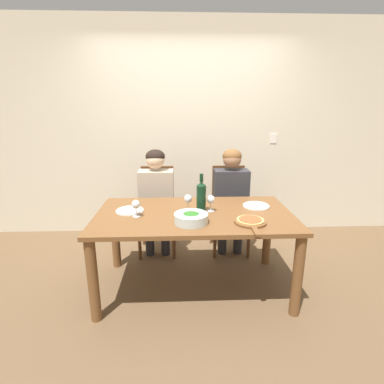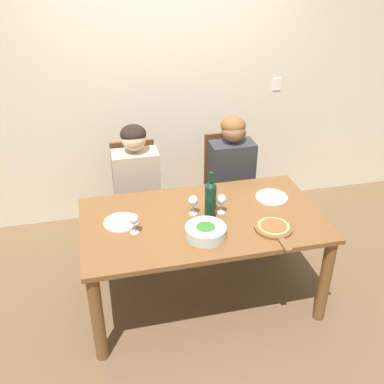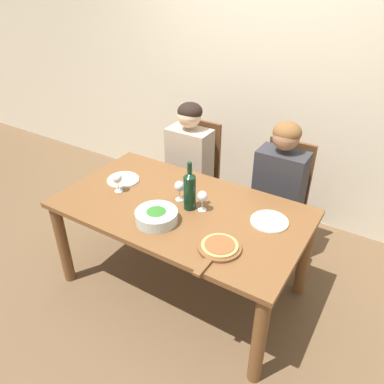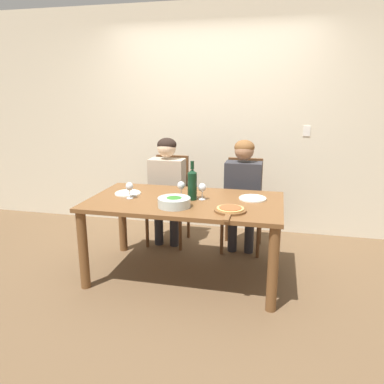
{
  "view_description": "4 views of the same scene",
  "coord_description": "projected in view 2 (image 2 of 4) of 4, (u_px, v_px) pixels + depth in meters",
  "views": [
    {
      "loc": [
        -0.12,
        -2.49,
        1.65
      ],
      "look_at": [
        -0.01,
        0.14,
        0.9
      ],
      "focal_mm": 28.0,
      "sensor_mm": 36.0,
      "label": 1
    },
    {
      "loc": [
        -0.69,
        -2.62,
        2.5
      ],
      "look_at": [
        -0.05,
        0.1,
        0.91
      ],
      "focal_mm": 42.0,
      "sensor_mm": 36.0,
      "label": 2
    },
    {
      "loc": [
        1.2,
        -1.78,
        2.19
      ],
      "look_at": [
        0.05,
        0.08,
        0.84
      ],
      "focal_mm": 35.0,
      "sensor_mm": 36.0,
      "label": 3
    },
    {
      "loc": [
        0.79,
        -3.13,
        1.67
      ],
      "look_at": [
        0.05,
        0.07,
        0.8
      ],
      "focal_mm": 35.0,
      "sensor_mm": 36.0,
      "label": 4
    }
  ],
  "objects": [
    {
      "name": "ground_plane",
      "position": [
        201.0,
        296.0,
        3.59
      ],
      "size": [
        40.0,
        40.0,
        0.0
      ],
      "primitive_type": "plane",
      "color": "brown"
    },
    {
      "name": "dinner_plate_left",
      "position": [
        121.0,
        222.0,
        3.16
      ],
      "size": [
        0.25,
        0.25,
        0.02
      ],
      "color": "silver",
      "rests_on": "dining_table"
    },
    {
      "name": "chair_left",
      "position": [
        137.0,
        195.0,
        3.97
      ],
      "size": [
        0.42,
        0.42,
        0.98
      ],
      "color": "brown",
      "rests_on": "ground"
    },
    {
      "name": "person_man",
      "position": [
        232.0,
        170.0,
        3.93
      ],
      "size": [
        0.47,
        0.51,
        1.21
      ],
      "color": "#28282D",
      "rests_on": "ground"
    },
    {
      "name": "dining_table",
      "position": [
        202.0,
        231.0,
        3.28
      ],
      "size": [
        1.73,
        0.97,
        0.74
      ],
      "color": "brown",
      "rests_on": "ground"
    },
    {
      "name": "wine_glass_left",
      "position": [
        134.0,
        220.0,
        3.01
      ],
      "size": [
        0.07,
        0.07,
        0.15
      ],
      "color": "silver",
      "rests_on": "dining_table"
    },
    {
      "name": "back_wall",
      "position": [
        165.0,
        81.0,
        4.13
      ],
      "size": [
        10.0,
        0.06,
        2.7
      ],
      "color": "beige",
      "rests_on": "ground"
    },
    {
      "name": "pizza_on_board",
      "position": [
        274.0,
        228.0,
        3.08
      ],
      "size": [
        0.26,
        0.4,
        0.04
      ],
      "color": "brown",
      "rests_on": "dining_table"
    },
    {
      "name": "person_woman",
      "position": [
        137.0,
        180.0,
        3.76
      ],
      "size": [
        0.47,
        0.51,
        1.21
      ],
      "color": "#28282D",
      "rests_on": "ground"
    },
    {
      "name": "wine_glass_right",
      "position": [
        221.0,
        200.0,
        3.24
      ],
      "size": [
        0.07,
        0.07,
        0.15
      ],
      "color": "silver",
      "rests_on": "dining_table"
    },
    {
      "name": "dinner_plate_right",
      "position": [
        272.0,
        197.0,
        3.47
      ],
      "size": [
        0.25,
        0.25,
        0.02
      ],
      "color": "silver",
      "rests_on": "dining_table"
    },
    {
      "name": "chair_right",
      "position": [
        227.0,
        185.0,
        4.13
      ],
      "size": [
        0.42,
        0.42,
        0.98
      ],
      "color": "brown",
      "rests_on": "ground"
    },
    {
      "name": "broccoli_bowl",
      "position": [
        206.0,
        231.0,
        3.01
      ],
      "size": [
        0.28,
        0.28,
        0.09
      ],
      "color": "silver",
      "rests_on": "dining_table"
    },
    {
      "name": "wine_bottle",
      "position": [
        211.0,
        198.0,
        3.18
      ],
      "size": [
        0.08,
        0.08,
        0.35
      ],
      "color": "black",
      "rests_on": "dining_table"
    },
    {
      "name": "wine_glass_centre",
      "position": [
        193.0,
        202.0,
        3.22
      ],
      "size": [
        0.07,
        0.07,
        0.15
      ],
      "color": "silver",
      "rests_on": "dining_table"
    }
  ]
}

